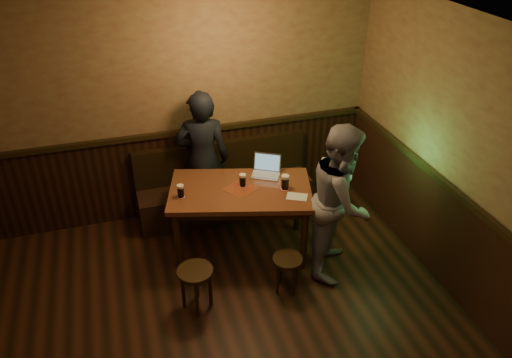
{
  "coord_description": "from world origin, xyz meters",
  "views": [
    {
      "loc": [
        -0.64,
        -2.55,
        3.78
      ],
      "look_at": [
        0.71,
        1.85,
        0.99
      ],
      "focal_mm": 35.0,
      "sensor_mm": 36.0,
      "label": 1
    }
  ],
  "objects_px": {
    "laptop": "(266,169)",
    "bench": "(225,192)",
    "pint_left": "(181,191)",
    "pint_mid": "(243,180)",
    "person_grey": "(341,200)",
    "stool_left": "(196,277)",
    "pub_table": "(241,197)",
    "pint_right": "(285,182)",
    "person_suit": "(203,160)",
    "stool_right": "(287,264)"
  },
  "relations": [
    {
      "from": "pub_table",
      "to": "person_suit",
      "type": "bearing_deg",
      "value": 127.1
    },
    {
      "from": "pint_mid",
      "to": "person_suit",
      "type": "height_order",
      "value": "person_suit"
    },
    {
      "from": "pint_mid",
      "to": "laptop",
      "type": "bearing_deg",
      "value": 28.45
    },
    {
      "from": "person_grey",
      "to": "pint_mid",
      "type": "bearing_deg",
      "value": 88.59
    },
    {
      "from": "stool_left",
      "to": "person_grey",
      "type": "bearing_deg",
      "value": 6.76
    },
    {
      "from": "stool_left",
      "to": "stool_right",
      "type": "distance_m",
      "value": 0.96
    },
    {
      "from": "laptop",
      "to": "person_suit",
      "type": "xyz_separation_m",
      "value": [
        -0.65,
        0.47,
        -0.02
      ]
    },
    {
      "from": "stool_left",
      "to": "pint_mid",
      "type": "height_order",
      "value": "pint_mid"
    },
    {
      "from": "pub_table",
      "to": "stool_left",
      "type": "relative_size",
      "value": 3.59
    },
    {
      "from": "stool_right",
      "to": "stool_left",
      "type": "bearing_deg",
      "value": 178.14
    },
    {
      "from": "pub_table",
      "to": "person_grey",
      "type": "xyz_separation_m",
      "value": [
        0.94,
        -0.58,
        0.14
      ]
    },
    {
      "from": "pint_right",
      "to": "person_grey",
      "type": "relative_size",
      "value": 0.1
    },
    {
      "from": "pint_mid",
      "to": "pint_right",
      "type": "xyz_separation_m",
      "value": [
        0.43,
        -0.19,
        0.01
      ]
    },
    {
      "from": "person_suit",
      "to": "person_grey",
      "type": "xyz_separation_m",
      "value": [
        1.22,
        -1.28,
        -0.01
      ]
    },
    {
      "from": "bench",
      "to": "pint_mid",
      "type": "xyz_separation_m",
      "value": [
        0.04,
        -0.74,
        0.6
      ]
    },
    {
      "from": "stool_left",
      "to": "stool_right",
      "type": "xyz_separation_m",
      "value": [
        0.96,
        -0.03,
        -0.05
      ]
    },
    {
      "from": "pint_mid",
      "to": "person_grey",
      "type": "xyz_separation_m",
      "value": [
        0.9,
        -0.63,
        -0.04
      ]
    },
    {
      "from": "laptop",
      "to": "pint_left",
      "type": "bearing_deg",
      "value": -139.58
    },
    {
      "from": "stool_right",
      "to": "pint_right",
      "type": "height_order",
      "value": "pint_right"
    },
    {
      "from": "laptop",
      "to": "bench",
      "type": "bearing_deg",
      "value": 153.01
    },
    {
      "from": "stool_left",
      "to": "pint_left",
      "type": "relative_size",
      "value": 3.23
    },
    {
      "from": "bench",
      "to": "stool_left",
      "type": "relative_size",
      "value": 4.54
    },
    {
      "from": "pint_left",
      "to": "pint_mid",
      "type": "xyz_separation_m",
      "value": [
        0.7,
        0.02,
        0.0
      ]
    },
    {
      "from": "pint_right",
      "to": "person_grey",
      "type": "bearing_deg",
      "value": -42.72
    },
    {
      "from": "pint_right",
      "to": "person_suit",
      "type": "relative_size",
      "value": 0.1
    },
    {
      "from": "pint_left",
      "to": "pint_right",
      "type": "relative_size",
      "value": 0.86
    },
    {
      "from": "stool_left",
      "to": "person_grey",
      "type": "relative_size",
      "value": 0.28
    },
    {
      "from": "pint_right",
      "to": "laptop",
      "type": "distance_m",
      "value": 0.39
    },
    {
      "from": "person_grey",
      "to": "pint_right",
      "type": "bearing_deg",
      "value": 80.82
    },
    {
      "from": "pub_table",
      "to": "stool_left",
      "type": "distance_m",
      "value": 1.09
    },
    {
      "from": "pint_mid",
      "to": "person_suit",
      "type": "distance_m",
      "value": 0.72
    },
    {
      "from": "pint_left",
      "to": "pint_mid",
      "type": "height_order",
      "value": "pint_mid"
    },
    {
      "from": "person_grey",
      "to": "stool_left",
      "type": "bearing_deg",
      "value": 130.3
    },
    {
      "from": "laptop",
      "to": "person_grey",
      "type": "xyz_separation_m",
      "value": [
        0.57,
        -0.81,
        -0.03
      ]
    },
    {
      "from": "pint_right",
      "to": "laptop",
      "type": "relative_size",
      "value": 0.43
    },
    {
      "from": "pub_table",
      "to": "stool_left",
      "type": "height_order",
      "value": "pub_table"
    },
    {
      "from": "bench",
      "to": "pint_right",
      "type": "bearing_deg",
      "value": -63.38
    },
    {
      "from": "pint_right",
      "to": "laptop",
      "type": "xyz_separation_m",
      "value": [
        -0.1,
        0.38,
        -0.03
      ]
    },
    {
      "from": "stool_right",
      "to": "person_grey",
      "type": "distance_m",
      "value": 0.88
    },
    {
      "from": "person_suit",
      "to": "pint_left",
      "type": "bearing_deg",
      "value": 71.4
    },
    {
      "from": "laptop",
      "to": "stool_left",
      "type": "bearing_deg",
      "value": -107.06
    },
    {
      "from": "stool_left",
      "to": "pint_right",
      "type": "distance_m",
      "value": 1.42
    },
    {
      "from": "pub_table",
      "to": "pint_left",
      "type": "bearing_deg",
      "value": -166.87
    },
    {
      "from": "stool_left",
      "to": "person_suit",
      "type": "bearing_deg",
      "value": 74.49
    },
    {
      "from": "bench",
      "to": "laptop",
      "type": "height_order",
      "value": "laptop"
    },
    {
      "from": "stool_right",
      "to": "pint_mid",
      "type": "relative_size",
      "value": 2.8
    },
    {
      "from": "bench",
      "to": "pint_mid",
      "type": "relative_size",
      "value": 14.5
    },
    {
      "from": "pub_table",
      "to": "stool_right",
      "type": "bearing_deg",
      "value": -55.55
    },
    {
      "from": "stool_left",
      "to": "stool_right",
      "type": "height_order",
      "value": "stool_left"
    },
    {
      "from": "pub_table",
      "to": "pint_mid",
      "type": "bearing_deg",
      "value": 64.96
    }
  ]
}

